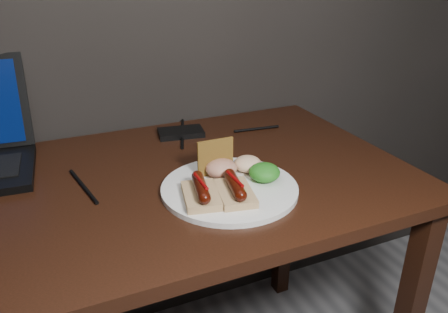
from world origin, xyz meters
name	(u,v)px	position (x,y,z in m)	size (l,w,h in m)	color
desk	(115,222)	(0.00, 1.38, 0.66)	(1.40, 0.70, 0.75)	black
hard_drive	(181,133)	(0.24, 1.62, 0.76)	(0.13, 0.08, 0.02)	black
desk_cables	(119,160)	(0.05, 1.51, 0.75)	(0.97, 0.41, 0.01)	black
plate	(230,188)	(0.24, 1.26, 0.76)	(0.30, 0.30, 0.01)	white
bread_sausage_left	(201,192)	(0.16, 1.24, 0.78)	(0.09, 0.13, 0.04)	#DEBA82
bread_sausage_center	(235,189)	(0.23, 1.22, 0.78)	(0.09, 0.13, 0.04)	#DEBA82
crispbread	(215,157)	(0.23, 1.33, 0.80)	(0.09, 0.01, 0.09)	olive
salad_greens	(264,172)	(0.32, 1.26, 0.78)	(0.07, 0.07, 0.04)	#135F13
salsa_mound	(221,168)	(0.24, 1.32, 0.78)	(0.07, 0.07, 0.04)	#A21018
coleslaw_mound	(248,164)	(0.31, 1.32, 0.78)	(0.06, 0.06, 0.04)	#EFEACF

